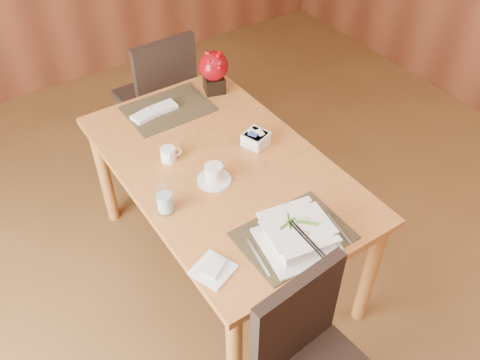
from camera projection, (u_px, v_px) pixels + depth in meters
ground at (289, 339)px, 2.58m from camera, size 6.00×6.00×0.00m
dining_table at (223, 179)px, 2.50m from camera, size 0.90×1.50×0.75m
placemat_near at (294, 235)px, 2.10m from camera, size 0.45×0.33×0.01m
placemat_far at (168, 109)px, 2.77m from camera, size 0.45×0.33×0.01m
soup_setting at (297, 236)px, 2.03m from camera, size 0.33×0.33×0.12m
coffee_cup at (214, 175)px, 2.32m from camera, size 0.16×0.16×0.09m
water_glass at (164, 196)px, 2.15m from camera, size 0.10×0.10×0.17m
creamer_jug at (168, 154)px, 2.44m from camera, size 0.12×0.12×0.07m
sugar_caddy at (256, 139)px, 2.52m from camera, size 0.14×0.14×0.07m
berry_decor at (214, 70)px, 2.81m from camera, size 0.17×0.17×0.24m
napkins_far at (156, 111)px, 2.73m from camera, size 0.26×0.12×0.02m
bread_plate at (213, 270)px, 1.97m from camera, size 0.19×0.19×0.01m
far_chair at (160, 92)px, 3.30m from camera, size 0.45×0.45×0.93m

